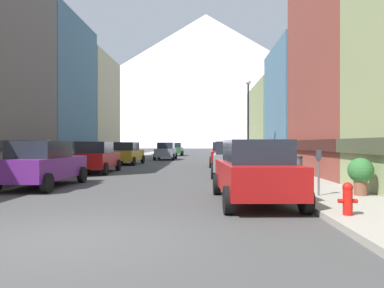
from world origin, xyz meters
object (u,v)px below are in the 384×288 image
at_px(car_right_0, 254,171).
at_px(parking_meter_near, 319,166).
at_px(car_driving_1, 175,149).
at_px(car_right_2, 224,154).
at_px(car_driving_0, 166,151).
at_px(streetlamp_right, 248,109).
at_px(car_left_1, 96,157).
at_px(car_left_2, 127,153).
at_px(potted_plant_1, 282,159).
at_px(potted_plant_0, 361,173).
at_px(fire_hydrant_near, 348,198).
at_px(car_left_0, 43,164).
at_px(pedestrian_2, 48,157).
at_px(car_right_1, 232,159).
at_px(pedestrian_1, 112,152).
at_px(trash_bin_right, 296,167).

xyz_separation_m(car_right_0, parking_meter_near, (1.95, 0.52, 0.11)).
height_order(car_driving_1, parking_meter_near, car_driving_1).
xyz_separation_m(car_right_2, car_driving_0, (-5.40, 10.77, 0.00)).
distance_m(car_driving_1, streetlamp_right, 25.89).
relative_size(car_left_1, car_left_2, 1.00).
bearing_deg(potted_plant_1, car_left_1, -174.26).
height_order(car_driving_1, potted_plant_0, car_driving_1).
bearing_deg(potted_plant_1, fire_hydrant_near, -96.52).
distance_m(car_left_0, pedestrian_2, 6.53).
height_order(car_driving_0, potted_plant_1, car_driving_0).
bearing_deg(car_right_1, potted_plant_1, 41.69).
bearing_deg(car_driving_0, streetlamp_right, -61.26).
distance_m(car_driving_1, fire_hydrant_near, 41.87).
xyz_separation_m(car_left_2, car_driving_1, (2.20, 20.57, 0.00)).
xyz_separation_m(car_left_1, car_driving_1, (2.20, 28.78, 0.00)).
xyz_separation_m(potted_plant_0, potted_plant_1, (0.00, 10.60, -0.08)).
distance_m(car_driving_1, potted_plant_1, 29.00).
xyz_separation_m(car_left_0, car_driving_1, (2.20, 35.52, 0.00)).
bearing_deg(car_right_1, car_driving_1, 100.02).
relative_size(car_right_2, potted_plant_0, 4.02).
bearing_deg(car_right_0, pedestrian_2, 136.84).
bearing_deg(streetlamp_right, pedestrian_1, 142.39).
relative_size(car_left_0, car_right_1, 0.99).
height_order(car_left_0, car_driving_0, same).
xyz_separation_m(car_left_2, streetlamp_right, (9.15, -4.18, 3.09)).
bearing_deg(car_left_0, car_right_0, -23.93).
relative_size(car_left_0, car_right_2, 1.00).
distance_m(car_driving_0, streetlamp_right, 14.78).
bearing_deg(car_right_0, car_left_1, 126.93).
height_order(car_left_0, car_driving_1, same).
bearing_deg(streetlamp_right, fire_hydrant_near, -89.65).
bearing_deg(parking_meter_near, trash_bin_right, 83.17).
relative_size(car_left_0, car_right_0, 0.99).
height_order(potted_plant_0, pedestrian_1, pedestrian_1).
xyz_separation_m(car_driving_1, trash_bin_right, (7.95, -33.37, -0.26)).
relative_size(car_right_0, parking_meter_near, 3.37).
bearing_deg(car_right_2, parking_meter_near, -82.85).
bearing_deg(car_driving_0, car_right_1, -73.71).
xyz_separation_m(car_right_1, car_right_2, (0.00, 7.70, 0.00)).
bearing_deg(car_left_2, car_driving_0, 75.47).
relative_size(car_left_0, car_driving_1, 1.01).
xyz_separation_m(car_left_2, trash_bin_right, (10.15, -12.80, -0.26)).
height_order(car_left_0, streetlamp_right, streetlamp_right).
bearing_deg(car_right_0, car_left_0, 156.07).
relative_size(car_right_2, pedestrian_2, 2.56).
xyz_separation_m(car_right_2, parking_meter_near, (1.95, -15.53, 0.11)).
height_order(car_left_0, car_right_1, same).
bearing_deg(pedestrian_2, car_right_2, 33.38).
bearing_deg(car_driving_0, parking_meter_near, -74.39).
height_order(car_right_2, pedestrian_1, car_right_2).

